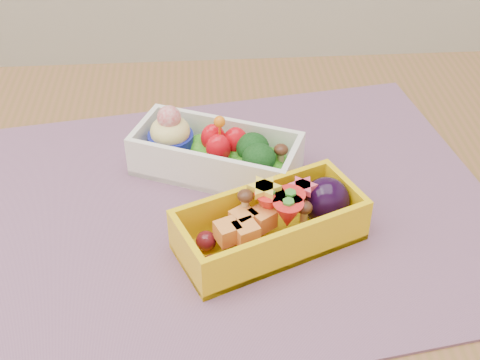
{
  "coord_description": "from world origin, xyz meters",
  "views": [
    {
      "loc": [
        -0.01,
        -0.52,
        1.22
      ],
      "look_at": [
        0.02,
        0.04,
        0.79
      ],
      "focal_mm": 48.03,
      "sensor_mm": 36.0,
      "label": 1
    }
  ],
  "objects": [
    {
      "name": "placemat",
      "position": [
        0.02,
        0.03,
        0.75
      ],
      "size": [
        0.65,
        0.54,
        0.0
      ],
      "primitive_type": "cube",
      "rotation": [
        0.0,
        0.0,
        0.15
      ],
      "color": "#825A72",
      "rests_on": "table"
    },
    {
      "name": "bento_white",
      "position": [
        -0.0,
        0.1,
        0.78
      ],
      "size": [
        0.21,
        0.16,
        0.08
      ],
      "rotation": [
        0.0,
        0.0,
        -0.41
      ],
      "color": "white",
      "rests_on": "placemat"
    },
    {
      "name": "table",
      "position": [
        0.0,
        0.0,
        0.65
      ],
      "size": [
        1.2,
        0.8,
        0.75
      ],
      "color": "brown",
      "rests_on": "ground"
    },
    {
      "name": "bento_yellow",
      "position": [
        0.05,
        -0.02,
        0.78
      ],
      "size": [
        0.21,
        0.15,
        0.06
      ],
      "rotation": [
        0.0,
        0.0,
        0.4
      ],
      "color": "yellow",
      "rests_on": "placemat"
    }
  ]
}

